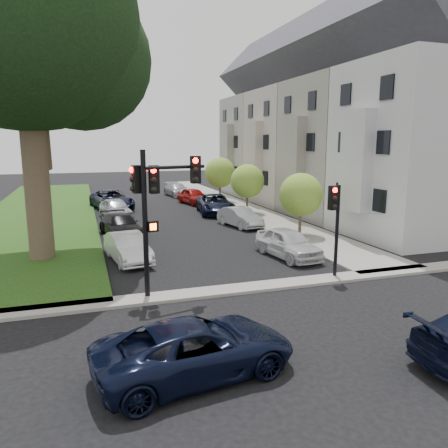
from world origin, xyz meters
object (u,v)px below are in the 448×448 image
object	(u,v)px
car_parked_2	(215,204)
car_parked_5	(128,248)
small_tree_a	(301,195)
traffic_signal_secondary	(335,214)
car_cross_near	(196,348)
eucalyptus	(22,15)
car_parked_4	(177,190)
small_tree_b	(247,181)
car_parked_7	(116,209)
car_parked_8	(112,200)
small_tree_c	(220,173)
car_parked_6	(121,225)
traffic_signal_main	(156,197)
car_parked_0	(288,243)
car_parked_1	(240,217)
car_parked_3	(194,196)

from	to	relation	value
car_parked_2	car_parked_5	xyz separation A→B (m)	(-7.92, -11.93, -0.08)
small_tree_a	car_parked_5	size ratio (longest dim) A/B	0.93
traffic_signal_secondary	car_cross_near	size ratio (longest dim) A/B	0.79
small_tree_a	car_cross_near	world-z (taller)	small_tree_a
eucalyptus	car_parked_4	xyz separation A→B (m)	(11.32, 22.18, -10.23)
small_tree_b	car_cross_near	bearing A→B (deg)	-114.04
eucalyptus	car_parked_7	xyz separation A→B (m)	(4.27, 10.38, -10.14)
car_parked_5	car_parked_8	xyz separation A→B (m)	(0.42, 16.81, 0.12)
small_tree_c	car_parked_6	distance (m)	15.75
small_tree_c	car_parked_4	bearing A→B (deg)	114.56
eucalyptus	traffic_signal_main	bearing A→B (deg)	-56.52
traffic_signal_main	car_parked_7	bearing A→B (deg)	90.67
traffic_signal_main	car_parked_4	size ratio (longest dim) A/B	1.16
small_tree_b	car_parked_6	world-z (taller)	small_tree_b
car_parked_7	car_parked_2	bearing A→B (deg)	-9.11
eucalyptus	traffic_signal_secondary	bearing A→B (deg)	-30.35
small_tree_a	car_parked_2	distance (m)	10.11
car_parked_0	car_parked_8	xyz separation A→B (m)	(-7.04, 18.48, 0.08)
small_tree_b	small_tree_c	size ratio (longest dim) A/B	0.93
small_tree_b	traffic_signal_secondary	distance (m)	16.25
small_tree_b	car_parked_2	xyz separation A→B (m)	(-2.23, 1.11, -1.82)
small_tree_a	car_parked_8	distance (m)	17.61
small_tree_a	traffic_signal_secondary	distance (m)	7.86
car_parked_4	car_parked_7	bearing A→B (deg)	-127.41
small_tree_a	traffic_signal_main	size ratio (longest dim) A/B	0.71
small_tree_a	car_parked_6	world-z (taller)	small_tree_a
traffic_signal_main	traffic_signal_secondary	world-z (taller)	traffic_signal_main
small_tree_a	car_cross_near	xyz separation A→B (m)	(-9.64, -13.04, -1.83)
eucalyptus	traffic_signal_main	world-z (taller)	eucalyptus
small_tree_a	car_parked_5	xyz separation A→B (m)	(-10.15, -2.23, -1.84)
car_parked_1	car_parked_5	distance (m)	10.14
car_parked_0	car_parked_6	size ratio (longest dim) A/B	0.92
car_parked_0	car_parked_1	world-z (taller)	car_parked_0
traffic_signal_secondary	car_parked_5	world-z (taller)	traffic_signal_secondary
car_parked_3	car_parked_5	xyz separation A→B (m)	(-7.60, -17.56, -0.05)
car_parked_6	car_parked_2	bearing A→B (deg)	29.04
car_cross_near	car_parked_8	world-z (taller)	car_parked_8
car_cross_near	car_parked_1	xyz separation A→B (m)	(7.42, 17.14, -0.04)
car_cross_near	car_parked_8	bearing A→B (deg)	-8.66
car_cross_near	car_parked_5	size ratio (longest dim) A/B	1.20
eucalyptus	car_parked_4	bearing A→B (deg)	62.96
small_tree_c	car_cross_near	world-z (taller)	small_tree_c
car_parked_0	car_parked_2	world-z (taller)	car_parked_2
small_tree_a	car_parked_8	bearing A→B (deg)	123.70
car_parked_1	car_parked_5	bearing A→B (deg)	-153.33
car_parked_6	car_parked_8	bearing A→B (deg)	79.07
car_parked_4	car_parked_8	size ratio (longest dim) A/B	0.80
small_tree_b	car_parked_6	xyz separation A→B (m)	(-9.96, -5.10, -1.90)
small_tree_c	car_parked_8	xyz separation A→B (m)	(-9.72, -0.94, -1.96)
car_parked_4	car_parked_8	bearing A→B (deg)	-141.80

